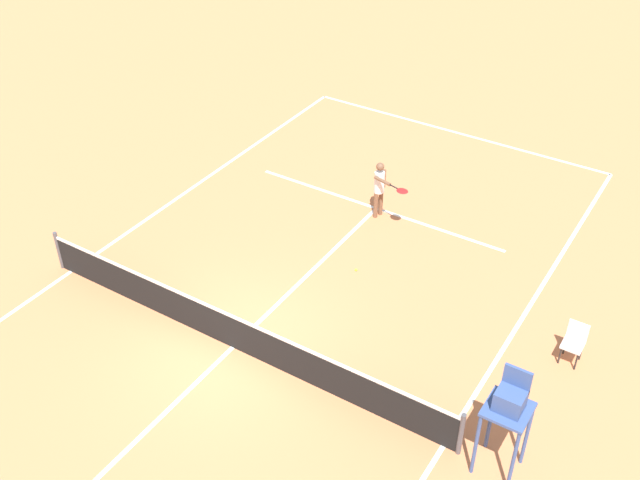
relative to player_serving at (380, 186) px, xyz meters
The scene contains 7 objects.
ground_plane 6.35m from the player_serving, 87.73° to the left, with size 60.00×60.00×0.00m, color #D37A4C.
court_lines 6.35m from the player_serving, 87.73° to the left, with size 10.27×24.04×0.01m.
tennis_net 6.30m from the player_serving, 87.73° to the left, with size 10.87×0.10×1.07m.
player_serving is the anchor object (origin of this frame).
tennis_ball 2.72m from the player_serving, 105.69° to the left, with size 0.07×0.07×0.07m, color #CCE033.
umpire_chair 8.54m from the player_serving, 133.57° to the left, with size 0.80×0.80×2.41m.
courtside_chair_mid 6.74m from the player_serving, 156.69° to the left, with size 0.44×0.46×0.95m.
Camera 1 is at (-8.12, 9.26, 11.73)m, focal length 42.46 mm.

